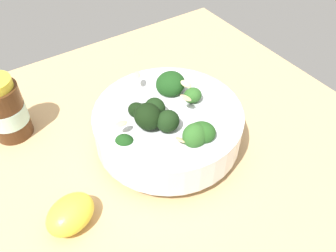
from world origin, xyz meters
TOP-DOWN VIEW (x-y plane):
  - ground_plane at (0.00, 0.00)cm, footprint 69.83×69.83cm
  - bowl_of_broccoli at (1.31, -1.88)cm, footprint 22.00×22.00cm
  - lemon_wedge at (-3.20, 16.03)cm, footprint 7.16×8.06cm
  - bottle_tall at (17.35, 17.50)cm, footprint 6.03×6.03cm

SIDE VIEW (x-z plane):
  - ground_plane at x=0.00cm, z-range -4.96..0.00cm
  - lemon_wedge at x=-3.20cm, z-range 0.00..3.86cm
  - bowl_of_broccoli at x=1.31cm, z-range -0.96..10.03cm
  - bottle_tall at x=17.35cm, z-range -0.39..10.28cm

